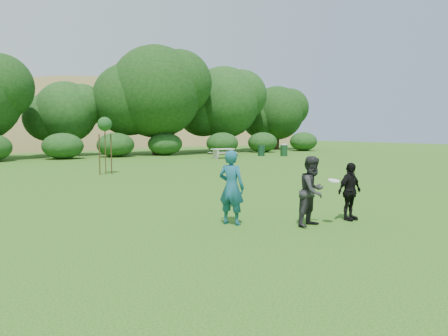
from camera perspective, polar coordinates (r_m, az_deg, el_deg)
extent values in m
plane|color=#19470C|center=(10.60, 9.35, -7.10)|extent=(120.00, 120.00, 0.00)
imported|color=#175267|center=(10.17, 0.97, -2.56)|extent=(0.66, 0.76, 1.74)
imported|color=#262628|center=(10.23, 11.50, -2.99)|extent=(0.90, 0.77, 1.61)
imported|color=black|center=(11.10, 16.10, -2.97)|extent=(0.85, 0.40, 1.42)
cylinder|color=#133522|center=(37.28, 4.89, 2.27)|extent=(0.60, 0.60, 0.90)
cylinder|color=white|center=(10.31, 14.15, -1.62)|extent=(0.27, 0.27, 0.07)
cylinder|color=#3D2C17|center=(22.44, -15.24, 2.37)|extent=(0.05, 0.05, 2.50)
sphere|color=#1A4A1B|center=(22.42, -15.32, 5.56)|extent=(0.70, 0.70, 0.70)
cylinder|color=#382816|center=(22.36, -15.95, 1.70)|extent=(0.06, 0.06, 2.00)
cylinder|color=#3C2B17|center=(22.56, -14.51, 1.76)|extent=(0.06, 0.06, 2.00)
cube|color=#BAB8AC|center=(33.99, -0.17, 2.49)|extent=(1.80, 0.75, 0.08)
cube|color=#B8B6AC|center=(33.65, -1.08, 1.81)|extent=(0.10, 0.70, 0.68)
cube|color=beige|center=(34.38, 0.73, 1.88)|extent=(0.10, 0.70, 0.68)
cube|color=#B4B2A6|center=(33.52, 0.42, 1.97)|extent=(1.80, 0.28, 0.06)
cube|color=#BAB8AC|center=(34.50, -0.73, 2.06)|extent=(1.80, 0.28, 0.06)
cylinder|color=#153B1F|center=(37.25, 7.83, 2.24)|extent=(0.60, 0.60, 0.90)
ellipsoid|color=gray|center=(37.23, 7.84, 3.01)|extent=(0.60, 0.60, 0.20)
ellipsoid|color=olive|center=(85.58, -15.61, -6.31)|extent=(100.00, 64.00, 52.00)
ellipsoid|color=olive|center=(77.53, -5.80, -1.55)|extent=(60.00, 44.00, 24.00)
cylinder|color=#3A2616|center=(39.78, -19.85, 3.16)|extent=(0.60, 0.60, 2.27)
sphere|color=#194214|center=(39.80, -19.96, 6.87)|extent=(5.22, 5.22, 5.22)
cylinder|color=#3A2616|center=(39.40, -8.82, 4.14)|extent=(0.76, 0.76, 3.32)
sphere|color=#194214|center=(39.54, -8.90, 9.81)|extent=(8.12, 8.12, 8.12)
cylinder|color=#3A2616|center=(44.32, -0.03, 4.07)|extent=(0.71, 0.71, 2.97)
sphere|color=#194214|center=(44.40, -0.03, 8.55)|extent=(7.19, 7.19, 7.19)
cylinder|color=#3A2616|center=(50.06, 6.88, 3.84)|extent=(0.62, 0.62, 2.45)
sphere|color=#194214|center=(50.09, 6.91, 7.14)|extent=(6.03, 6.03, 6.03)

